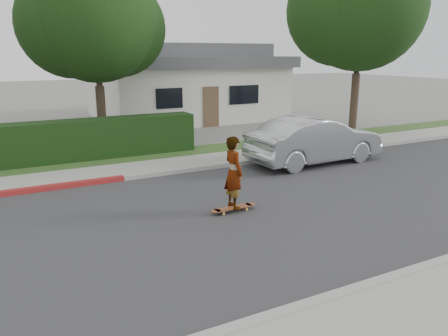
{
  "coord_description": "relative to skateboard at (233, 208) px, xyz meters",
  "views": [
    {
      "loc": [
        -2.2,
        -8.68,
        3.77
      ],
      "look_at": [
        2.66,
        0.64,
        1.0
      ],
      "focal_mm": 35.0,
      "sensor_mm": 36.0,
      "label": 1
    }
  ],
  "objects": [
    {
      "name": "skateboarder",
      "position": [
        0.0,
        -0.0,
        0.9
      ],
      "size": [
        0.43,
        0.65,
        1.76
      ],
      "primitive_type": "imported",
      "rotation": [
        0.0,
        0.0,
        1.55
      ],
      "color": "white",
      "rests_on": "skateboard"
    },
    {
      "name": "road",
      "position": [
        -2.66,
        -0.14,
        -0.1
      ],
      "size": [
        60.0,
        8.0,
        0.01
      ],
      "primitive_type": "cube",
      "color": "#2D2D30",
      "rests_on": "ground"
    },
    {
      "name": "tree_center",
      "position": [
        -1.17,
        9.05,
        4.8
      ],
      "size": [
        5.66,
        4.84,
        7.44
      ],
      "color": "#33261C",
      "rests_on": "ground"
    },
    {
      "name": "car_silver",
      "position": [
        4.92,
        3.02,
        0.72
      ],
      "size": [
        5.05,
        1.92,
        1.64
      ],
      "primitive_type": "imported",
      "rotation": [
        0.0,
        0.0,
        1.61
      ],
      "color": "#B0B2B7",
      "rests_on": "ground"
    },
    {
      "name": "curb_far",
      "position": [
        -2.66,
        3.96,
        -0.03
      ],
      "size": [
        60.0,
        0.2,
        0.15
      ],
      "primitive_type": "cube",
      "color": "#9E9E99",
      "rests_on": "ground"
    },
    {
      "name": "planting_strip",
      "position": [
        -2.66,
        6.46,
        -0.06
      ],
      "size": [
        60.0,
        1.6,
        0.1
      ],
      "primitive_type": "cube",
      "color": "#2D4C1E",
      "rests_on": "ground"
    },
    {
      "name": "tree_right",
      "position": [
        9.83,
        6.55,
        5.52
      ],
      "size": [
        6.32,
        5.6,
        8.56
      ],
      "color": "#33261C",
      "rests_on": "ground"
    },
    {
      "name": "sidewalk_far",
      "position": [
        -2.66,
        4.86,
        -0.05
      ],
      "size": [
        60.0,
        1.6,
        0.12
      ],
      "primitive_type": "cube",
      "color": "gray",
      "rests_on": "ground"
    },
    {
      "name": "skateboard",
      "position": [
        0.0,
        0.0,
        0.0
      ],
      "size": [
        1.22,
        0.27,
        0.11
      ],
      "rotation": [
        0.0,
        0.0,
        0.03
      ],
      "color": "gold",
      "rests_on": "ground"
    },
    {
      "name": "house",
      "position": [
        5.34,
        15.85,
        1.99
      ],
      "size": [
        10.6,
        8.6,
        4.3
      ],
      "color": "beige",
      "rests_on": "ground"
    },
    {
      "name": "ground",
      "position": [
        -2.66,
        -0.14,
        -0.11
      ],
      "size": [
        120.0,
        120.0,
        0.0
      ],
      "primitive_type": "plane",
      "color": "slate",
      "rests_on": "ground"
    }
  ]
}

